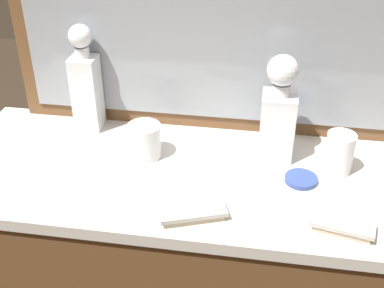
{
  "coord_description": "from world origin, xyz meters",
  "views": [
    {
      "loc": [
        0.16,
        -1.01,
        1.58
      ],
      "look_at": [
        0.0,
        0.0,
        0.94
      ],
      "focal_mm": 46.85,
      "sensor_mm": 36.0,
      "label": 1
    }
  ],
  "objects_px": {
    "silver_brush_center": "(192,213)",
    "porcelain_dish": "(301,180)",
    "crystal_tumbler_far_left": "(145,142)",
    "silver_brush_far_left": "(343,226)",
    "crystal_decanter_right": "(86,88)",
    "crystal_decanter_front": "(278,117)",
    "crystal_tumbler_center": "(339,154)"
  },
  "relations": [
    {
      "from": "silver_brush_far_left",
      "to": "porcelain_dish",
      "type": "bearing_deg",
      "value": 116.88
    },
    {
      "from": "crystal_tumbler_far_left",
      "to": "silver_brush_center",
      "type": "xyz_separation_m",
      "value": [
        0.16,
        -0.23,
        -0.03
      ]
    },
    {
      "from": "crystal_decanter_right",
      "to": "silver_brush_far_left",
      "type": "xyz_separation_m",
      "value": [
        0.67,
        -0.34,
        -0.11
      ]
    },
    {
      "from": "crystal_tumbler_far_left",
      "to": "porcelain_dish",
      "type": "bearing_deg",
      "value": -7.81
    },
    {
      "from": "crystal_decanter_front",
      "to": "crystal_tumbler_center",
      "type": "bearing_deg",
      "value": -17.49
    },
    {
      "from": "crystal_decanter_right",
      "to": "porcelain_dish",
      "type": "xyz_separation_m",
      "value": [
        0.59,
        -0.18,
        -0.12
      ]
    },
    {
      "from": "silver_brush_far_left",
      "to": "crystal_decanter_front",
      "type": "bearing_deg",
      "value": 118.46
    },
    {
      "from": "silver_brush_center",
      "to": "porcelain_dish",
      "type": "distance_m",
      "value": 0.29
    },
    {
      "from": "porcelain_dish",
      "to": "silver_brush_far_left",
      "type": "bearing_deg",
      "value": -63.12
    },
    {
      "from": "crystal_decanter_right",
      "to": "silver_brush_center",
      "type": "xyz_separation_m",
      "value": [
        0.35,
        -0.35,
        -0.11
      ]
    },
    {
      "from": "crystal_tumbler_center",
      "to": "porcelain_dish",
      "type": "xyz_separation_m",
      "value": [
        -0.09,
        -0.06,
        -0.04
      ]
    },
    {
      "from": "crystal_decanter_front",
      "to": "silver_brush_center",
      "type": "bearing_deg",
      "value": -121.24
    },
    {
      "from": "silver_brush_far_left",
      "to": "crystal_decanter_right",
      "type": "bearing_deg",
      "value": 153.1
    },
    {
      "from": "crystal_decanter_right",
      "to": "crystal_tumbler_far_left",
      "type": "height_order",
      "value": "crystal_decanter_right"
    },
    {
      "from": "crystal_decanter_right",
      "to": "crystal_tumbler_far_left",
      "type": "distance_m",
      "value": 0.24
    },
    {
      "from": "crystal_decanter_right",
      "to": "crystal_tumbler_center",
      "type": "bearing_deg",
      "value": -9.66
    },
    {
      "from": "silver_brush_far_left",
      "to": "porcelain_dish",
      "type": "distance_m",
      "value": 0.18
    },
    {
      "from": "crystal_tumbler_far_left",
      "to": "crystal_decanter_right",
      "type": "bearing_deg",
      "value": 147.0
    },
    {
      "from": "silver_brush_center",
      "to": "porcelain_dish",
      "type": "relative_size",
      "value": 1.98
    },
    {
      "from": "crystal_decanter_front",
      "to": "crystal_decanter_right",
      "type": "bearing_deg",
      "value": 172.73
    },
    {
      "from": "crystal_tumbler_center",
      "to": "porcelain_dish",
      "type": "relative_size",
      "value": 1.31
    },
    {
      "from": "silver_brush_center",
      "to": "porcelain_dish",
      "type": "height_order",
      "value": "silver_brush_center"
    },
    {
      "from": "crystal_decanter_right",
      "to": "silver_brush_far_left",
      "type": "height_order",
      "value": "crystal_decanter_right"
    },
    {
      "from": "silver_brush_far_left",
      "to": "porcelain_dish",
      "type": "xyz_separation_m",
      "value": [
        -0.08,
        0.16,
        -0.01
      ]
    },
    {
      "from": "crystal_decanter_front",
      "to": "silver_brush_center",
      "type": "distance_m",
      "value": 0.35
    },
    {
      "from": "silver_brush_center",
      "to": "porcelain_dish",
      "type": "bearing_deg",
      "value": 35.84
    },
    {
      "from": "silver_brush_far_left",
      "to": "porcelain_dish",
      "type": "height_order",
      "value": "silver_brush_far_left"
    },
    {
      "from": "crystal_tumbler_far_left",
      "to": "crystal_tumbler_center",
      "type": "distance_m",
      "value": 0.49
    },
    {
      "from": "crystal_decanter_front",
      "to": "crystal_tumbler_center",
      "type": "relative_size",
      "value": 2.65
    },
    {
      "from": "crystal_decanter_right",
      "to": "crystal_tumbler_far_left",
      "type": "relative_size",
      "value": 3.33
    },
    {
      "from": "silver_brush_center",
      "to": "porcelain_dish",
      "type": "xyz_separation_m",
      "value": [
        0.24,
        0.17,
        -0.01
      ]
    },
    {
      "from": "crystal_tumbler_center",
      "to": "crystal_decanter_right",
      "type": "bearing_deg",
      "value": 170.34
    }
  ]
}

